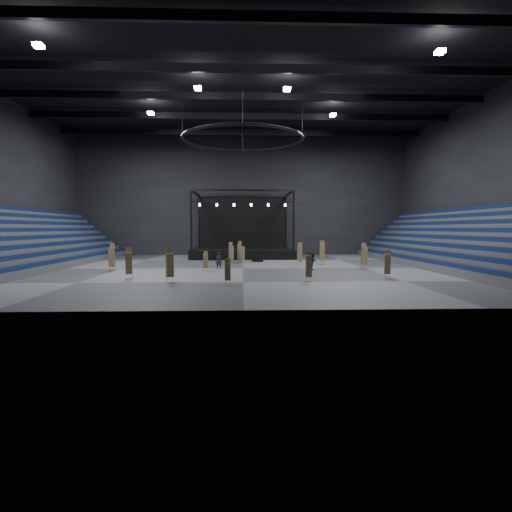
{
  "coord_description": "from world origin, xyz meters",
  "views": [
    {
      "loc": [
        -0.07,
        -40.73,
        4.11
      ],
      "look_at": [
        1.28,
        -2.0,
        1.4
      ],
      "focal_mm": 28.0,
      "sensor_mm": 36.0,
      "label": 1
    }
  ],
  "objects_px": {
    "chair_stack_0": "(309,266)",
    "chair_stack_4": "(231,252)",
    "flight_case_left": "(210,257)",
    "chair_stack_12": "(300,254)",
    "chair_stack_9": "(364,255)",
    "chair_stack_7": "(129,263)",
    "chair_stack_11": "(170,265)",
    "chair_stack_1": "(112,257)",
    "stage": "(243,247)",
    "flight_case_mid": "(258,258)",
    "chair_stack_2": "(243,254)",
    "chair_stack_8": "(387,264)",
    "flight_case_right": "(257,258)",
    "chair_stack_5": "(322,252)",
    "chair_stack_3": "(171,261)",
    "man_center": "(219,260)",
    "chair_stack_10": "(228,271)",
    "chair_stack_13": "(206,261)",
    "crew_member": "(313,261)",
    "chair_stack_6": "(239,252)"
  },
  "relations": [
    {
      "from": "chair_stack_2",
      "to": "chair_stack_4",
      "type": "distance_m",
      "value": 1.49
    },
    {
      "from": "flight_case_left",
      "to": "chair_stack_12",
      "type": "xyz_separation_m",
      "value": [
        10.5,
        -7.43,
        0.95
      ]
    },
    {
      "from": "chair_stack_10",
      "to": "stage",
      "type": "bearing_deg",
      "value": 87.33
    },
    {
      "from": "chair_stack_6",
      "to": "chair_stack_13",
      "type": "bearing_deg",
      "value": -93.43
    },
    {
      "from": "man_center",
      "to": "crew_member",
      "type": "height_order",
      "value": "man_center"
    },
    {
      "from": "stage",
      "to": "chair_stack_6",
      "type": "xyz_separation_m",
      "value": [
        -0.4,
        -9.02,
        -0.15
      ]
    },
    {
      "from": "chair_stack_11",
      "to": "chair_stack_9",
      "type": "bearing_deg",
      "value": 3.81
    },
    {
      "from": "stage",
      "to": "chair_stack_1",
      "type": "distance_m",
      "value": 22.28
    },
    {
      "from": "flight_case_left",
      "to": "chair_stack_5",
      "type": "height_order",
      "value": "chair_stack_5"
    },
    {
      "from": "stage",
      "to": "chair_stack_3",
      "type": "distance_m",
      "value": 20.04
    },
    {
      "from": "chair_stack_9",
      "to": "crew_member",
      "type": "bearing_deg",
      "value": -175.51
    },
    {
      "from": "chair_stack_1",
      "to": "chair_stack_6",
      "type": "relative_size",
      "value": 1.05
    },
    {
      "from": "chair_stack_3",
      "to": "chair_stack_9",
      "type": "distance_m",
      "value": 19.3
    },
    {
      "from": "flight_case_left",
      "to": "crew_member",
      "type": "height_order",
      "value": "crew_member"
    },
    {
      "from": "chair_stack_4",
      "to": "chair_stack_1",
      "type": "bearing_deg",
      "value": -164.59
    },
    {
      "from": "crew_member",
      "to": "flight_case_mid",
      "type": "bearing_deg",
      "value": 29.19
    },
    {
      "from": "chair_stack_10",
      "to": "chair_stack_12",
      "type": "xyz_separation_m",
      "value": [
        7.38,
        14.79,
        0.32
      ]
    },
    {
      "from": "stage",
      "to": "chair_stack_9",
      "type": "distance_m",
      "value": 21.04
    },
    {
      "from": "chair_stack_9",
      "to": "chair_stack_12",
      "type": "xyz_separation_m",
      "value": [
        -6.06,
        3.62,
        -0.04
      ]
    },
    {
      "from": "chair_stack_1",
      "to": "chair_stack_10",
      "type": "bearing_deg",
      "value": -42.17
    },
    {
      "from": "chair_stack_12",
      "to": "crew_member",
      "type": "relative_size",
      "value": 1.53
    },
    {
      "from": "flight_case_mid",
      "to": "chair_stack_7",
      "type": "distance_m",
      "value": 19.68
    },
    {
      "from": "flight_case_right",
      "to": "man_center",
      "type": "bearing_deg",
      "value": -113.24
    },
    {
      "from": "chair_stack_4",
      "to": "chair_stack_10",
      "type": "xyz_separation_m",
      "value": [
        0.25,
        -18.53,
        -0.25
      ]
    },
    {
      "from": "chair_stack_6",
      "to": "chair_stack_12",
      "type": "relative_size",
      "value": 1.01
    },
    {
      "from": "chair_stack_1",
      "to": "chair_stack_9",
      "type": "relative_size",
      "value": 1.03
    },
    {
      "from": "chair_stack_2",
      "to": "chair_stack_4",
      "type": "height_order",
      "value": "chair_stack_4"
    },
    {
      "from": "flight_case_mid",
      "to": "crew_member",
      "type": "xyz_separation_m",
      "value": [
        5.14,
        -9.41,
        0.42
      ]
    },
    {
      "from": "chair_stack_10",
      "to": "chair_stack_7",
      "type": "bearing_deg",
      "value": 155.36
    },
    {
      "from": "chair_stack_9",
      "to": "chair_stack_11",
      "type": "height_order",
      "value": "chair_stack_11"
    },
    {
      "from": "stage",
      "to": "chair_stack_10",
      "type": "relative_size",
      "value": 7.36
    },
    {
      "from": "chair_stack_5",
      "to": "chair_stack_12",
      "type": "height_order",
      "value": "chair_stack_5"
    },
    {
      "from": "flight_case_left",
      "to": "chair_stack_2",
      "type": "xyz_separation_m",
      "value": [
        4.27,
        -4.13,
        0.68
      ]
    },
    {
      "from": "flight_case_mid",
      "to": "chair_stack_0",
      "type": "height_order",
      "value": "chair_stack_0"
    },
    {
      "from": "chair_stack_4",
      "to": "chair_stack_5",
      "type": "distance_m",
      "value": 10.67
    },
    {
      "from": "chair_stack_9",
      "to": "crew_member",
      "type": "distance_m",
      "value": 5.42
    },
    {
      "from": "stage",
      "to": "flight_case_left",
      "type": "height_order",
      "value": "stage"
    },
    {
      "from": "chair_stack_1",
      "to": "chair_stack_12",
      "type": "height_order",
      "value": "chair_stack_1"
    },
    {
      "from": "chair_stack_10",
      "to": "chair_stack_13",
      "type": "bearing_deg",
      "value": 104.66
    },
    {
      "from": "chair_stack_5",
      "to": "chair_stack_8",
      "type": "xyz_separation_m",
      "value": [
        2.78,
        -12.72,
        -0.19
      ]
    },
    {
      "from": "chair_stack_0",
      "to": "chair_stack_11",
      "type": "bearing_deg",
      "value": -178.68
    },
    {
      "from": "flight_case_right",
      "to": "chair_stack_0",
      "type": "xyz_separation_m",
      "value": [
        3.19,
        -20.01,
        0.88
      ]
    },
    {
      "from": "chair_stack_0",
      "to": "chair_stack_4",
      "type": "height_order",
      "value": "chair_stack_4"
    },
    {
      "from": "chair_stack_2",
      "to": "chair_stack_8",
      "type": "distance_m",
      "value": 18.95
    },
    {
      "from": "flight_case_left",
      "to": "stage",
      "type": "bearing_deg",
      "value": 54.79
    },
    {
      "from": "chair_stack_7",
      "to": "chair_stack_11",
      "type": "relative_size",
      "value": 0.98
    },
    {
      "from": "chair_stack_4",
      "to": "chair_stack_8",
      "type": "xyz_separation_m",
      "value": [
        13.13,
        -15.33,
        -0.05
      ]
    },
    {
      "from": "stage",
      "to": "flight_case_left",
      "type": "distance_m",
      "value": 7.44
    },
    {
      "from": "chair_stack_3",
      "to": "chair_stack_11",
      "type": "xyz_separation_m",
      "value": [
        1.32,
        -7.88,
        0.34
      ]
    },
    {
      "from": "chair_stack_10",
      "to": "crew_member",
      "type": "height_order",
      "value": "chair_stack_10"
    }
  ]
}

